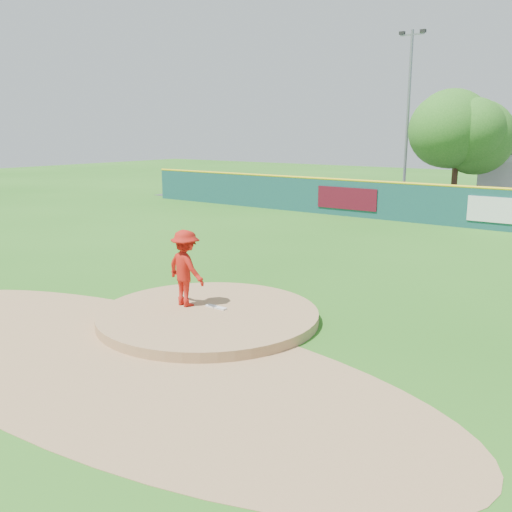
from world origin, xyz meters
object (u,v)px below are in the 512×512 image
Objects in this scene: pitcher at (186,268)px; deciduous_tree at (458,132)px; van at (426,203)px; light_pole_left at (408,109)px; playground_slide at (299,188)px.

deciduous_tree is (-1.23, 24.96, 3.32)m from pitcher.
van is 5.49m from deciduous_tree.
van is 0.43× the size of light_pole_left.
deciduous_tree is 0.67× the size of light_pole_left.
light_pole_left reaches higher than deciduous_tree.
deciduous_tree is at bearing -26.57° from light_pole_left.
pitcher is 26.81m from playground_slide.
van is at bearing -76.36° from pitcher.
pitcher is 0.18× the size of light_pole_left.
light_pole_left is at bearing 29.69° from van.
pitcher is 27.89m from light_pole_left.
playground_slide is at bearing 71.17° from van.
light_pole_left reaches higher than van.
light_pole_left is at bearing 23.82° from playground_slide.
playground_slide is 8.95m from light_pole_left.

